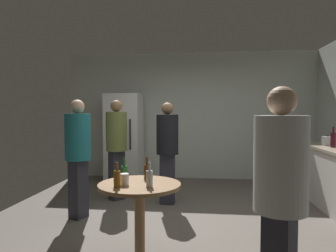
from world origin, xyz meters
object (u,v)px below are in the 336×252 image
beer_bottle_amber (117,178)px  person_in_olive_shirt (116,142)px  refrigerator (124,138)px  wine_bottle_on_counter (333,139)px  beer_bottle_green (124,173)px  person_in_black_shirt (167,145)px  plastic_cup_white (125,179)px  kettle (328,141)px  beer_bottle_brown (147,171)px  foreground_table (140,194)px  beer_bottle_clear (149,178)px  person_in_teal_shirt (78,149)px  person_in_white_shirt (280,190)px

beer_bottle_amber → person_in_olive_shirt: 2.24m
refrigerator → wine_bottle_on_counter: (3.56, -1.42, 0.12)m
wine_bottle_on_counter → beer_bottle_green: size_ratio=1.35×
refrigerator → person_in_black_shirt: bearing=-54.7°
plastic_cup_white → person_in_olive_shirt: 2.18m
kettle → beer_bottle_brown: kettle is taller
wine_bottle_on_counter → plastic_cup_white: wine_bottle_on_counter is taller
foreground_table → kettle: bearing=41.0°
refrigerator → person_in_black_shirt: 1.88m
refrigerator → person_in_olive_shirt: bearing=-80.4°
foreground_table → wine_bottle_on_counter: bearing=37.6°
kettle → beer_bottle_brown: bearing=-141.1°
beer_bottle_clear → refrigerator: bearing=108.2°
beer_bottle_green → person_in_olive_shirt: (-0.62, 1.89, 0.13)m
refrigerator → person_in_teal_shirt: 2.32m
refrigerator → kettle: (3.59, -1.16, 0.07)m
kettle → beer_bottle_green: 3.47m
beer_bottle_amber → person_in_white_shirt: (1.28, -0.71, 0.11)m
kettle → plastic_cup_white: (-2.68, -2.31, -0.18)m
kettle → person_in_black_shirt: person_in_black_shirt is taller
refrigerator → beer_bottle_amber: 3.65m
refrigerator → beer_bottle_amber: (0.85, -3.54, -0.08)m
person_in_teal_shirt → beer_bottle_clear: bearing=-26.4°
kettle → plastic_cup_white: 3.54m
beer_bottle_green → plastic_cup_white: 0.18m
person_in_teal_shirt → person_in_white_shirt: (2.17, -1.94, -0.00)m
beer_bottle_clear → plastic_cup_white: size_ratio=2.09×
beer_bottle_amber → beer_bottle_clear: same height
beer_bottle_amber → person_in_black_shirt: 2.03m
wine_bottle_on_counter → person_in_teal_shirt: (-3.59, -0.89, -0.09)m
beer_bottle_brown → person_in_white_shirt: size_ratio=0.14×
beer_bottle_amber → person_in_olive_shirt: (-0.62, 2.15, 0.13)m
beer_bottle_brown → person_in_olive_shirt: size_ratio=0.14×
beer_bottle_brown → person_in_black_shirt: (0.02, 1.66, 0.10)m
beer_bottle_green → plastic_cup_white: beer_bottle_green is taller
beer_bottle_brown → person_in_black_shirt: size_ratio=0.15×
beer_bottle_amber → person_in_black_shirt: (0.23, 2.01, 0.10)m
person_in_olive_shirt → beer_bottle_amber: bearing=-30.5°
beer_bottle_amber → beer_bottle_brown: bearing=58.6°
beer_bottle_amber → beer_bottle_clear: size_ratio=1.00×
person_in_teal_shirt → person_in_white_shirt: bearing=-23.1°
beer_bottle_amber → beer_bottle_brown: (0.21, 0.35, 0.00)m
plastic_cup_white → person_in_black_shirt: bearing=84.6°
plastic_cup_white → person_in_teal_shirt: bearing=129.2°
refrigerator → person_in_teal_shirt: (-0.03, -2.32, 0.03)m
wine_bottle_on_counter → person_in_white_shirt: person_in_white_shirt is taller
beer_bottle_green → person_in_teal_shirt: bearing=132.5°
wine_bottle_on_counter → beer_bottle_brown: (-2.50, -1.77, -0.20)m
kettle → beer_bottle_clear: bearing=-136.1°
beer_bottle_clear → beer_bottle_brown: bearing=104.5°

